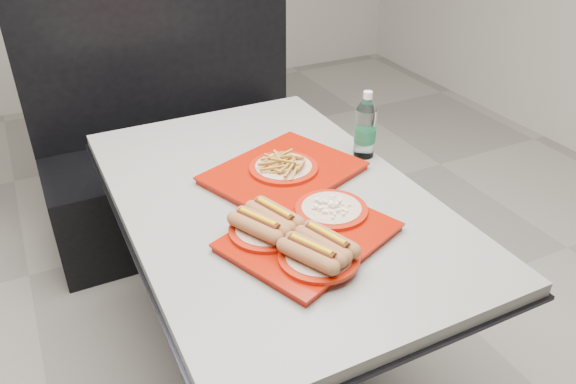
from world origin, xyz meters
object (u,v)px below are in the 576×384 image
tray_near (304,233)px  tray_far (284,169)px  water_bottle (365,129)px  booth_bench (179,150)px  diner_table (272,237)px

tray_near → tray_far: bearing=72.6°
water_bottle → booth_bench: bearing=112.0°
diner_table → tray_near: 0.34m
diner_table → water_bottle: 0.49m
diner_table → water_bottle: water_bottle is taller
tray_near → tray_far: size_ratio=0.94×
diner_table → tray_near: bearing=-95.9°
booth_bench → tray_far: 1.08m
booth_bench → tray_far: (0.08, -1.01, 0.37)m
diner_table → tray_far: 0.23m
booth_bench → water_bottle: booth_bench is taller
tray_far → water_bottle: size_ratio=2.37×
booth_bench → tray_near: booth_bench is taller
booth_bench → water_bottle: bearing=-68.0°
diner_table → booth_bench: booth_bench is taller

